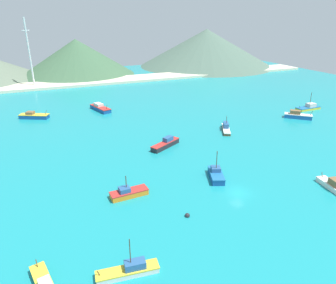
% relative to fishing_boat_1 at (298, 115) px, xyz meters
% --- Properties ---
extents(ground, '(260.00, 280.00, 0.50)m').
position_rel_fishing_boat_1_xyz_m(ground, '(-46.34, -2.27, -1.24)').
color(ground, teal).
extents(fishing_boat_1, '(8.33, 7.87, 2.99)m').
position_rel_fishing_boat_1_xyz_m(fishing_boat_1, '(0.00, 0.00, 0.00)').
color(fishing_boat_1, '#1E5BA8').
rests_on(fishing_boat_1, ground).
extents(fishing_boat_2, '(7.43, 2.87, 4.50)m').
position_rel_fishing_boat_1_xyz_m(fishing_boat_2, '(-66.57, -25.10, -0.24)').
color(fishing_boat_2, orange).
rests_on(fishing_boat_2, ground).
extents(fishing_boat_3, '(9.52, 6.58, 2.54)m').
position_rel_fishing_boat_1_xyz_m(fishing_boat_3, '(-50.66, -5.50, -0.10)').
color(fishing_boat_3, '#232328').
rests_on(fishing_boat_3, ground).
extents(fishing_boat_5, '(9.75, 3.48, 6.37)m').
position_rel_fishing_boat_1_xyz_m(fishing_boat_5, '(11.85, 6.62, -0.22)').
color(fishing_boat_5, gold).
rests_on(fishing_boat_5, ground).
extents(fishing_boat_6, '(8.68, 2.91, 5.82)m').
position_rel_fishing_boat_1_xyz_m(fishing_boat_6, '(-71.97, -44.03, -0.29)').
color(fishing_boat_6, silver).
rests_on(fishing_boat_6, ground).
extents(fishing_boat_7, '(4.90, 7.27, 6.23)m').
position_rel_fishing_boat_1_xyz_m(fishing_boat_7, '(-47.28, -25.44, -0.14)').
color(fishing_boat_7, '#14478C').
rests_on(fishing_boat_7, ground).
extents(fishing_boat_8, '(3.17, 6.89, 2.30)m').
position_rel_fishing_boat_1_xyz_m(fishing_boat_8, '(-27.93, -38.29, -0.18)').
color(fishing_boat_8, silver).
rests_on(fishing_boat_8, ground).
extents(fishing_boat_9, '(5.99, 8.99, 4.57)m').
position_rel_fishing_boat_1_xyz_m(fishing_boat_9, '(-29.04, -0.95, -0.17)').
color(fishing_boat_9, brown).
rests_on(fishing_boat_9, ground).
extents(fishing_boat_11, '(9.96, 7.02, 2.93)m').
position_rel_fishing_boat_1_xyz_m(fishing_boat_11, '(-82.37, 34.77, -0.15)').
color(fishing_boat_11, '#14478C').
rests_on(fishing_boat_11, ground).
extents(fishing_boat_13, '(6.00, 11.26, 3.05)m').
position_rel_fishing_boat_1_xyz_m(fishing_boat_13, '(-59.71, 35.48, -0.07)').
color(fishing_boat_13, '#14478C').
rests_on(fishing_boat_13, ground).
extents(buoy_1, '(0.90, 0.90, 0.90)m').
position_rel_fishing_boat_1_xyz_m(buoy_1, '(-59.03, -35.39, -0.84)').
color(buoy_1, '#232328').
rests_on(buoy_1, ground).
extents(beach_strip, '(247.00, 16.52, 1.20)m').
position_rel_fishing_boat_1_xyz_m(beach_strip, '(-46.34, 87.13, -0.39)').
color(beach_strip, beige).
rests_on(beach_strip, ground).
extents(hill_central, '(65.52, 65.52, 20.09)m').
position_rel_fishing_boat_1_xyz_m(hill_central, '(-56.30, 115.36, 9.05)').
color(hill_central, '#3D6042').
rests_on(hill_central, ground).
extents(hill_east, '(90.01, 90.01, 24.11)m').
position_rel_fishing_boat_1_xyz_m(hill_east, '(30.01, 116.83, 11.06)').
color(hill_east, '#4C6656').
rests_on(hill_east, ground).
extents(radio_tower, '(3.18, 2.55, 31.83)m').
position_rel_fishing_boat_1_xyz_m(radio_tower, '(-81.00, 87.31, 15.24)').
color(radio_tower, silver).
rests_on(radio_tower, ground).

